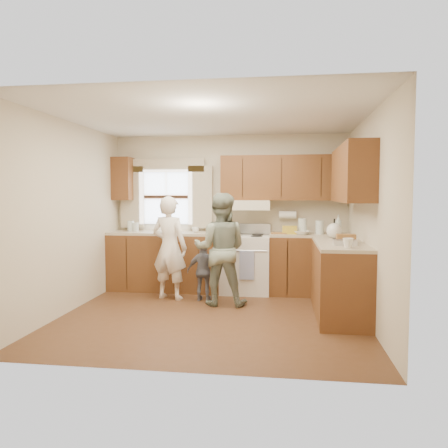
# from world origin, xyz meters

# --- Properties ---
(room) EXTENTS (3.80, 3.80, 3.80)m
(room) POSITION_xyz_m (0.00, 0.00, 1.25)
(room) COLOR #4D2D18
(room) RESTS_ON ground
(kitchen_fixtures) EXTENTS (3.80, 2.25, 2.15)m
(kitchen_fixtures) POSITION_xyz_m (0.62, 1.08, 0.84)
(kitchen_fixtures) COLOR #46260F
(kitchen_fixtures) RESTS_ON ground
(stove) EXTENTS (0.76, 0.67, 1.07)m
(stove) POSITION_xyz_m (0.30, 1.44, 0.47)
(stove) COLOR silver
(stove) RESTS_ON ground
(woman_left) EXTENTS (0.63, 0.49, 1.52)m
(woman_left) POSITION_xyz_m (-0.77, 0.85, 0.76)
(woman_left) COLOR white
(woman_left) RESTS_ON ground
(woman_right) EXTENTS (0.77, 0.60, 1.56)m
(woman_right) POSITION_xyz_m (0.02, 0.62, 0.78)
(woman_right) COLOR #273D2A
(woman_right) RESTS_ON ground
(child) EXTENTS (0.51, 0.24, 0.86)m
(child) POSITION_xyz_m (-0.25, 0.80, 0.43)
(child) COLOR slate
(child) RESTS_ON ground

